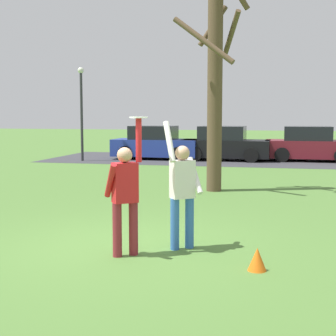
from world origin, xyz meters
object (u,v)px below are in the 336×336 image
parked_car_blue (156,144)px  parked_car_maroon (310,145)px  parked_car_black (225,145)px  frisbee_disc (139,117)px  bare_tree_tall (215,76)px  person_defender (182,188)px  person_catcher (125,192)px  lamppost_by_lot (81,104)px  field_cone_orange (257,259)px

parked_car_blue → parked_car_maroon: 7.19m
parked_car_black → frisbee_disc: bearing=-87.1°
parked_car_black → bare_tree_tall: (0.80, -9.48, 2.46)m
frisbee_disc → person_defender: bearing=37.4°
frisbee_disc → parked_car_blue: size_ratio=0.07×
person_catcher → lamppost_by_lot: bearing=77.6°
person_catcher → field_cone_orange: size_ratio=6.50×
person_catcher → parked_car_black: 16.17m
bare_tree_tall → lamppost_by_lot: bare_tree_tall is taller
frisbee_disc → bare_tree_tall: bearing=87.6°
person_catcher → frisbee_disc: (0.18, 0.14, 1.11)m
frisbee_disc → parked_car_maroon: size_ratio=0.07×
bare_tree_tall → field_cone_orange: bearing=-77.6°
parked_car_maroon → person_defender: bearing=-98.7°
parked_car_blue → parked_car_black: (3.29, 0.12, 0.00)m
person_catcher → parked_car_blue: person_catcher is taller
person_defender → parked_car_maroon: size_ratio=0.49×
parked_car_maroon → bare_tree_tall: bare_tree_tall is taller
parked_car_black → bare_tree_tall: 9.83m
lamppost_by_lot → person_catcher: bearing=-65.0°
parked_car_blue → field_cone_orange: size_ratio=12.91×
lamppost_by_lot → parked_car_blue: bearing=28.8°
parked_car_black → lamppost_by_lot: size_ratio=0.97×
frisbee_disc → bare_tree_tall: (0.27, 6.55, 1.10)m
person_catcher → frisbee_disc: size_ratio=7.66×
person_defender → lamppost_by_lot: lamppost_by_lot is taller
person_catcher → lamppost_by_lot: lamppost_by_lot is taller
person_catcher → parked_car_maroon: 17.02m
parked_car_blue → bare_tree_tall: 10.51m
field_cone_orange → person_defender: bearing=144.6°
parked_car_maroon → field_cone_orange: size_ratio=12.91×
frisbee_disc → parked_car_blue: bearing=103.5°
parked_car_blue → parked_car_black: bearing=3.1°
frisbee_disc → field_cone_orange: (1.81, -0.43, -1.93)m
person_defender → parked_car_maroon: person_defender is taller
parked_car_blue → lamppost_by_lot: bearing=-150.1°
parked_car_blue → bare_tree_tall: (4.09, -9.36, 2.46)m
person_catcher → lamppost_by_lot: size_ratio=0.49×
person_catcher → person_defender: 0.96m
person_defender → person_catcher: bearing=0.0°
parked_car_blue → field_cone_orange: bearing=-70.0°
frisbee_disc → field_cone_orange: bearing=-13.3°
person_catcher → field_cone_orange: person_catcher is taller
person_catcher → person_defender: bearing=0.0°
field_cone_orange → parked_car_maroon: bearing=84.8°
lamppost_by_lot → field_cone_orange: 17.21m
parked_car_black → lamppost_by_lot: lamppost_by_lot is taller
parked_car_blue → lamppost_by_lot: (-3.07, -1.69, 1.86)m
person_catcher → parked_car_black: size_ratio=0.50×
field_cone_orange → person_catcher: bearing=171.7°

